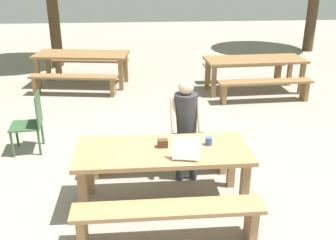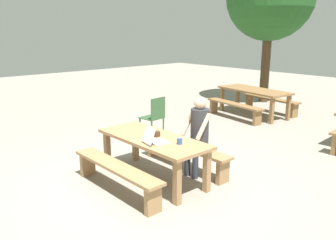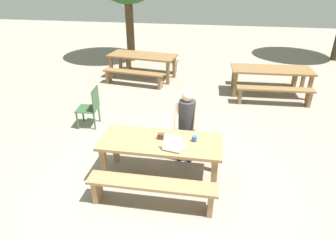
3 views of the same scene
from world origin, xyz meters
name	(u,v)px [view 2 (image 2 of 3)]	position (x,y,z in m)	size (l,w,h in m)	color
ground_plane	(153,179)	(0.00, 0.00, 0.00)	(30.00, 30.00, 0.00)	gray
picnic_table_front	(153,143)	(0.00, 0.00, 0.61)	(1.95, 0.80, 0.71)	#9E754C
bench_near	(116,171)	(0.00, -0.71, 0.33)	(1.90, 0.30, 0.43)	#9E754C
bench_far	(185,150)	(0.00, 0.71, 0.33)	(1.90, 0.30, 0.43)	#9E754C
laptop	(154,139)	(0.24, -0.17, 0.77)	(0.34, 0.39, 0.25)	silver
small_pouch	(156,134)	(0.00, 0.06, 0.75)	(0.12, 0.08, 0.09)	#4C331E
coffee_mug	(180,141)	(0.53, 0.07, 0.75)	(0.08, 0.08, 0.09)	#335693
person_seated	(198,131)	(0.34, 0.67, 0.75)	(0.41, 0.41, 1.30)	#333847
plastic_chair	(154,116)	(-1.84, 1.56, 0.47)	(0.48, 0.48, 0.89)	#335933
picnic_table_rear	(254,93)	(-1.50, 4.90, 0.64)	(2.18, 1.15, 0.74)	olive
bench_rear_south	(234,107)	(-1.61, 4.18, 0.33)	(1.90, 0.57, 0.43)	olive
bench_rear_north	(271,101)	(-1.39, 5.62, 0.33)	(1.90, 0.57, 0.43)	olive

